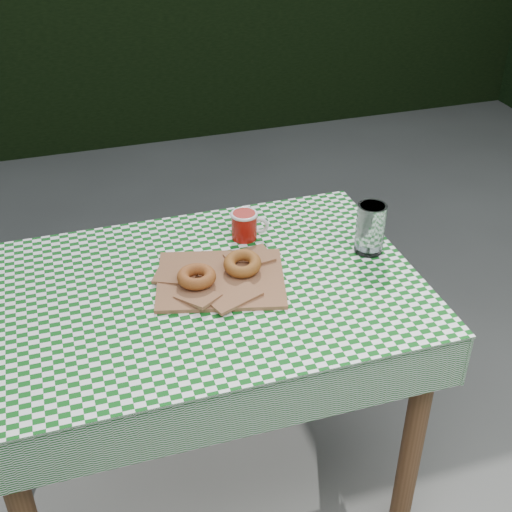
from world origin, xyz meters
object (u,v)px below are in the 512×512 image
(drinking_glass, at_px, (370,228))
(paper_bag, at_px, (221,278))
(table, at_px, (206,395))
(coffee_mug, at_px, (244,225))

(drinking_glass, bearing_deg, paper_bag, -177.34)
(paper_bag, relative_size, drinking_glass, 2.29)
(table, bearing_deg, coffee_mug, 48.25)
(paper_bag, xyz_separation_m, drinking_glass, (0.43, 0.02, 0.06))
(coffee_mug, bearing_deg, paper_bag, -104.22)
(coffee_mug, bearing_deg, table, -113.46)
(table, height_order, paper_bag, paper_bag)
(coffee_mug, relative_size, drinking_glass, 1.00)
(table, bearing_deg, paper_bag, 11.70)
(paper_bag, height_order, coffee_mug, coffee_mug)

